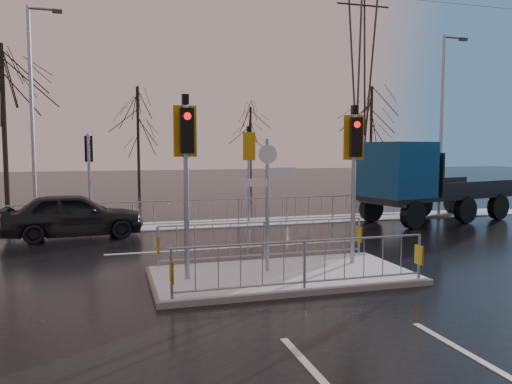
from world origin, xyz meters
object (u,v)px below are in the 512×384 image
object	(u,v)px
car_far_lane	(74,215)
street_lamp_right	(443,117)
flatbed_truck	(412,180)
street_lamp_left	(34,108)
traffic_island	(282,262)

from	to	relation	value
car_far_lane	street_lamp_right	distance (m)	16.03
street_lamp_right	car_far_lane	bearing A→B (deg)	-174.27
flatbed_truck	street_lamp_left	xyz separation A→B (m)	(-14.30, 2.80, 2.76)
street_lamp_right	street_lamp_left	world-z (taller)	street_lamp_left
car_far_lane	street_lamp_right	world-z (taller)	street_lamp_right
traffic_island	car_far_lane	size ratio (longest dim) A/B	1.33
flatbed_truck	street_lamp_right	distance (m)	4.20
flatbed_truck	street_lamp_right	bearing A→B (deg)	33.65
traffic_island	car_far_lane	bearing A→B (deg)	125.56
traffic_island	car_far_lane	distance (m)	8.53
traffic_island	flatbed_truck	world-z (taller)	traffic_island
traffic_island	street_lamp_left	size ratio (longest dim) A/B	0.73
car_far_lane	street_lamp_left	distance (m)	4.75
traffic_island	street_lamp_right	world-z (taller)	street_lamp_right
flatbed_truck	street_lamp_left	world-z (taller)	street_lamp_left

